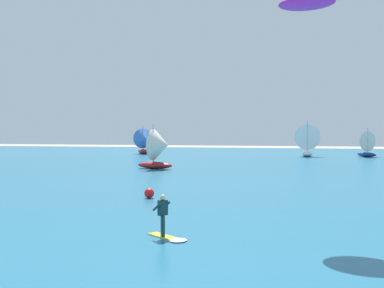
{
  "coord_description": "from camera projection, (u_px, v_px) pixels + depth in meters",
  "views": [
    {
      "loc": [
        3.01,
        0.91,
        4.39
      ],
      "look_at": [
        -0.35,
        19.96,
        3.68
      ],
      "focal_mm": 42.13,
      "sensor_mm": 36.0,
      "label": 1
    }
  ],
  "objects": [
    {
      "name": "sailboat_mid_right",
      "position": [
        364.0,
        143.0,
        66.35
      ],
      "size": [
        3.48,
        3.82,
        4.25
      ],
      "color": "navy",
      "rests_on": "ocean"
    },
    {
      "name": "sailboat_heeled_over",
      "position": [
        160.0,
        148.0,
        46.64
      ],
      "size": [
        4.09,
        3.55,
        4.63
      ],
      "color": "maroon",
      "rests_on": "ocean"
    },
    {
      "name": "kitesurfer",
      "position": [
        166.0,
        222.0,
        17.49
      ],
      "size": [
        1.89,
        1.65,
        1.67
      ],
      "color": "yellow",
      "rests_on": "ocean"
    },
    {
      "name": "ocean",
      "position": [
        244.0,
        166.0,
        50.81
      ],
      "size": [
        160.0,
        90.0,
        0.1
      ],
      "primitive_type": "cube",
      "color": "#236B89",
      "rests_on": "ground"
    },
    {
      "name": "sailboat_far_right",
      "position": [
        307.0,
        140.0,
        67.52
      ],
      "size": [
        3.94,
        4.62,
        5.34
      ],
      "color": "white",
      "rests_on": "ocean"
    },
    {
      "name": "marker_buoy",
      "position": [
        149.0,
        193.0,
        27.34
      ],
      "size": [
        0.61,
        0.61,
        0.61
      ],
      "primitive_type": "sphere",
      "color": "red",
      "rests_on": "ocean"
    },
    {
      "name": "sailboat_near_shore",
      "position": [
        144.0,
        141.0,
        73.33
      ],
      "size": [
        3.89,
        4.21,
        4.67
      ],
      "color": "maroon",
      "rests_on": "ocean"
    }
  ]
}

